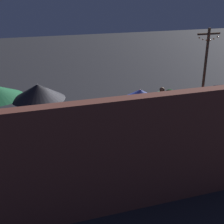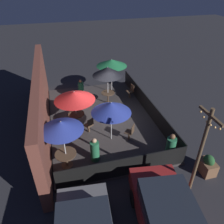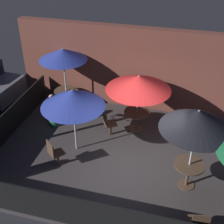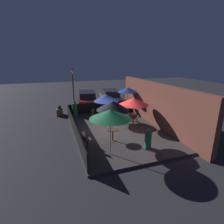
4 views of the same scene
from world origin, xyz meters
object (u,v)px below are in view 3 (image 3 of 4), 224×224
object	(u,v)px
dining_table_2	(189,169)
patron_0	(53,112)
patio_umbrella_2	(197,120)
patio_chair_1	(199,224)
patio_umbrella_0	(139,83)
patio_umbrella_1	(63,54)
patio_chair_2	(109,123)
patio_chair_0	(55,152)
dining_table_0	(137,115)
patio_umbrella_3	(73,98)
dining_table_1	(66,94)

from	to	relation	value
dining_table_2	patron_0	size ratio (longest dim) A/B	0.69
patio_umbrella_2	patio_chair_1	world-z (taller)	patio_umbrella_2
patio_chair_1	patio_umbrella_0	bearing A→B (deg)	18.19
patio_umbrella_1	patio_umbrella_2	world-z (taller)	patio_umbrella_2
patron_0	patio_chair_2	bearing A→B (deg)	32.00
patron_0	dining_table_2	bearing A→B (deg)	14.18
patio_umbrella_1	patio_chair_1	bearing A→B (deg)	-42.65
patio_umbrella_1	patio_chair_0	world-z (taller)	patio_umbrella_1
patio_umbrella_1	patio_chair_0	size ratio (longest dim) A/B	2.57
patio_chair_0	patio_chair_2	xyz separation A→B (m)	(1.11, 1.89, -0.01)
patio_umbrella_2	dining_table_0	xyz separation A→B (m)	(-1.87, 2.23, -1.61)
patio_umbrella_3	dining_table_2	distance (m)	3.80
dining_table_0	dining_table_1	xyz separation A→B (m)	(-2.91, 0.82, -0.03)
dining_table_2	dining_table_0	bearing A→B (deg)	129.89
patio_umbrella_0	dining_table_2	bearing A→B (deg)	-50.11
patio_umbrella_2	dining_table_2	distance (m)	1.59
dining_table_1	patio_chair_1	distance (m)	6.94
dining_table_2	patron_0	bearing A→B (deg)	159.43
patio_chair_1	dining_table_2	bearing A→B (deg)	-0.00
patio_umbrella_2	patio_chair_1	size ratio (longest dim) A/B	2.64
patio_umbrella_3	patio_chair_2	world-z (taller)	patio_umbrella_3
patio_umbrella_1	dining_table_2	bearing A→B (deg)	-32.56
patio_umbrella_0	dining_table_1	world-z (taller)	patio_umbrella_0
patio_umbrella_3	patio_chair_1	size ratio (longest dim) A/B	2.30
patio_umbrella_3	dining_table_1	distance (m)	2.97
patio_umbrella_3	patio_chair_2	distance (m)	1.88
patio_umbrella_0	patio_chair_2	xyz separation A→B (m)	(-0.85, -0.55, -1.35)
dining_table_0	dining_table_1	distance (m)	3.02
patio_chair_1	patio_umbrella_2	bearing A→B (deg)	-0.00
patio_umbrella_3	dining_table_0	size ratio (longest dim) A/B	2.44
patio_umbrella_3	patio_chair_0	world-z (taller)	patio_umbrella_3
dining_table_0	patron_0	world-z (taller)	patron_0
patio_umbrella_2	patio_chair_0	bearing A→B (deg)	-176.92
patio_chair_1	patio_chair_2	xyz separation A→B (m)	(-3.05, 3.34, -0.02)
dining_table_0	patron_0	bearing A→B (deg)	-171.15
patio_chair_1	patron_0	size ratio (longest dim) A/B	0.77
patio_umbrella_3	patio_chair_0	xyz separation A→B (m)	(-0.31, -0.91, -1.37)
patio_umbrella_1	dining_table_1	distance (m)	1.61
patio_chair_2	patron_0	size ratio (longest dim) A/B	0.74
patio_umbrella_2	dining_table_2	bearing A→B (deg)	-90.00
patio_umbrella_3	patron_0	distance (m)	2.12
patio_umbrella_0	patron_0	xyz separation A→B (m)	(-2.89, -0.45, -1.30)
dining_table_2	patio_chair_2	xyz separation A→B (m)	(-2.72, 1.69, -0.12)
patio_umbrella_2	patio_umbrella_1	bearing A→B (deg)	147.44
dining_table_2	patio_umbrella_3	bearing A→B (deg)	168.66
patio_umbrella_0	patron_0	size ratio (longest dim) A/B	1.76
patio_umbrella_0	patio_chair_2	size ratio (longest dim) A/B	2.36
patio_chair_1	patron_0	world-z (taller)	patron_0
patio_umbrella_2	patio_chair_0	xyz separation A→B (m)	(-3.83, -0.21, -1.70)
patio_umbrella_2	patio_umbrella_0	bearing A→B (deg)	129.89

